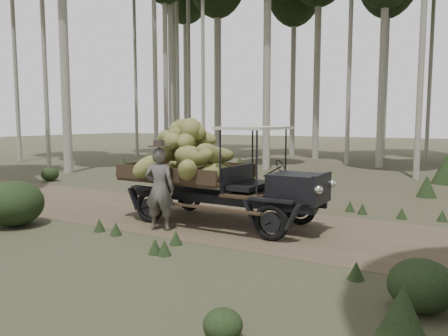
{
  "coord_description": "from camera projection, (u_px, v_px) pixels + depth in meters",
  "views": [
    {
      "loc": [
        5.2,
        -9.35,
        2.53
      ],
      "look_at": [
        -0.04,
        -0.21,
        1.38
      ],
      "focal_mm": 35.0,
      "sensor_mm": 36.0,
      "label": 1
    }
  ],
  "objects": [
    {
      "name": "ground",
      "position": [
        229.0,
        222.0,
        10.91
      ],
      "size": [
        120.0,
        120.0,
        0.0
      ],
      "primitive_type": "plane",
      "color": "#473D2B",
      "rests_on": "ground"
    },
    {
      "name": "dirt_track",
      "position": [
        229.0,
        222.0,
        10.91
      ],
      "size": [
        70.0,
        4.0,
        0.01
      ],
      "primitive_type": "cube",
      "color": "brown",
      "rests_on": "ground"
    },
    {
      "name": "banana_truck",
      "position": [
        204.0,
        161.0,
        10.78
      ],
      "size": [
        5.28,
        2.55,
        2.68
      ],
      "rotation": [
        0.0,
        0.0,
        -0.01
      ],
      "color": "black",
      "rests_on": "ground"
    },
    {
      "name": "farmer",
      "position": [
        160.0,
        188.0,
        10.01
      ],
      "size": [
        0.81,
        0.65,
        2.09
      ],
      "rotation": [
        0.0,
        0.0,
        3.45
      ],
      "color": "#504D49",
      "rests_on": "ground"
    },
    {
      "name": "undergrowth",
      "position": [
        246.0,
        235.0,
        7.66
      ],
      "size": [
        21.28,
        22.25,
        1.38
      ],
      "color": "#233319",
      "rests_on": "ground"
    }
  ]
}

